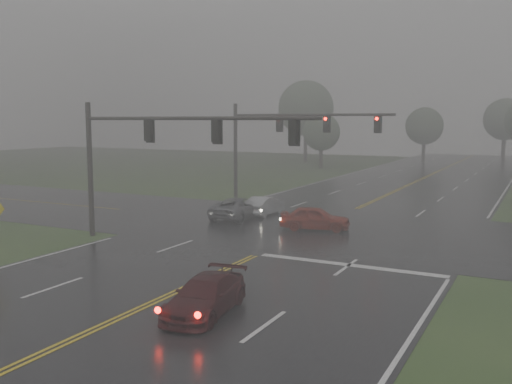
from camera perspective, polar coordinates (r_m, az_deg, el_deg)
The scene contains 14 objects.
ground at distance 16.48m, azimuth -24.21°, elevation -16.23°, with size 180.00×180.00×0.00m, color #2E491F.
main_road at distance 32.26m, azimuth 4.75°, elevation -4.18°, with size 18.00×160.00×0.02m, color black.
cross_street at distance 34.09m, azimuth 6.04°, elevation -3.58°, with size 120.00×14.00×0.02m, color black.
stop_bar at distance 25.63m, azimuth 9.29°, elevation -7.27°, with size 8.50×0.50×0.01m, color silver.
sedan_maroon at distance 19.33m, azimuth -5.07°, elevation -12.07°, with size 1.71×4.20×1.22m, color #370A0D.
sedan_red at distance 33.38m, azimuth 5.92°, elevation -3.81°, with size 1.63×4.04×1.38m, color maroon.
sedan_silver at distance 38.31m, azimuth 0.81°, elevation -2.33°, with size 1.33×3.82×1.26m, color #A5A8AC.
car_grey at distance 37.04m, azimuth -1.71°, elevation -2.67°, with size 2.24×4.86×1.35m, color #57595F.
signal_gantry_near at distance 29.61m, azimuth -10.44°, elevation 4.74°, with size 13.53×0.32×7.31m.
signal_gantry_far at distance 43.71m, azimuth 2.44°, elevation 5.88°, with size 12.83×0.39×7.63m.
tree_nw_a at distance 75.44m, azimuth 6.55°, elevation 5.98°, with size 4.93×4.93×7.24m.
tree_n_mid at distance 89.35m, azimuth 16.49°, elevation 6.34°, with size 5.59×5.59×8.21m.
tree_nw_b at distance 86.65m, azimuth 5.02°, elevation 8.34°, with size 8.32×8.32×12.22m.
tree_n_far at distance 98.55m, azimuth 23.64°, elevation 6.66°, with size 6.61×6.61×9.70m.
Camera 1 is at (12.05, -9.24, 6.40)m, focal length 40.00 mm.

